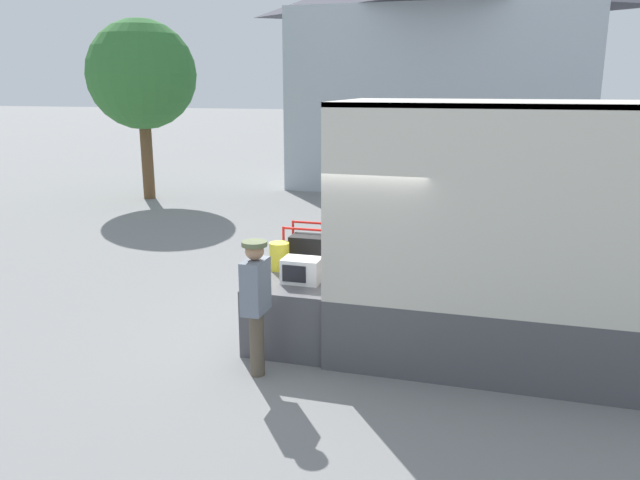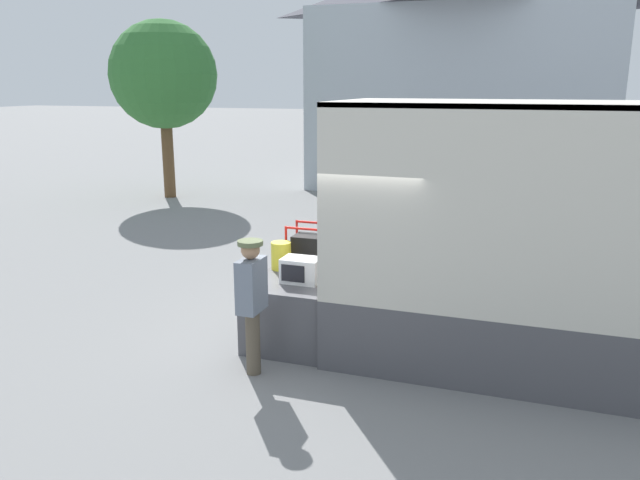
{
  "view_description": "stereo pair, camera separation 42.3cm",
  "coord_description": "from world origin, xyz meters",
  "px_view_note": "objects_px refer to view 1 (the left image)",
  "views": [
    {
      "loc": [
        2.0,
        -8.06,
        3.51
      ],
      "look_at": [
        -0.27,
        -0.2,
        1.46
      ],
      "focal_mm": 35.0,
      "sensor_mm": 36.0,
      "label": 1
    },
    {
      "loc": [
        2.41,
        -7.94,
        3.51
      ],
      "look_at": [
        -0.27,
        -0.2,
        1.46
      ],
      "focal_mm": 35.0,
      "sensor_mm": 36.0,
      "label": 2
    }
  ],
  "objects_px": {
    "worker_person": "(256,294)",
    "street_tree": "(142,75)",
    "portable_generator": "(312,249)",
    "microwave": "(302,270)",
    "orange_bucket": "(279,256)"
  },
  "relations": [
    {
      "from": "portable_generator",
      "to": "orange_bucket",
      "type": "xyz_separation_m",
      "value": [
        -0.36,
        -0.44,
        -0.02
      ]
    },
    {
      "from": "portable_generator",
      "to": "orange_bucket",
      "type": "relative_size",
      "value": 1.86
    },
    {
      "from": "worker_person",
      "to": "street_tree",
      "type": "bearing_deg",
      "value": 126.6
    },
    {
      "from": "microwave",
      "to": "street_tree",
      "type": "distance_m",
      "value": 12.88
    },
    {
      "from": "microwave",
      "to": "worker_person",
      "type": "relative_size",
      "value": 0.3
    },
    {
      "from": "microwave",
      "to": "worker_person",
      "type": "height_order",
      "value": "worker_person"
    },
    {
      "from": "microwave",
      "to": "street_tree",
      "type": "relative_size",
      "value": 0.09
    },
    {
      "from": "portable_generator",
      "to": "worker_person",
      "type": "bearing_deg",
      "value": -93.8
    },
    {
      "from": "microwave",
      "to": "orange_bucket",
      "type": "height_order",
      "value": "orange_bucket"
    },
    {
      "from": "microwave",
      "to": "orange_bucket",
      "type": "distance_m",
      "value": 0.69
    },
    {
      "from": "microwave",
      "to": "orange_bucket",
      "type": "xyz_separation_m",
      "value": [
        -0.49,
        0.48,
        0.03
      ]
    },
    {
      "from": "portable_generator",
      "to": "street_tree",
      "type": "bearing_deg",
      "value": 132.72
    },
    {
      "from": "orange_bucket",
      "to": "street_tree",
      "type": "bearing_deg",
      "value": 129.99
    },
    {
      "from": "street_tree",
      "to": "orange_bucket",
      "type": "bearing_deg",
      "value": -50.01
    },
    {
      "from": "microwave",
      "to": "street_tree",
      "type": "height_order",
      "value": "street_tree"
    }
  ]
}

